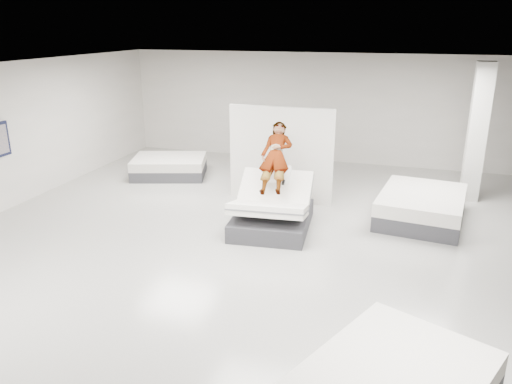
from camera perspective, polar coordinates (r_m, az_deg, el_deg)
room at (r=8.46m, az=-0.57°, el=2.40°), size 14.00×14.04×3.20m
hero_bed at (r=10.12m, az=1.89°, el=-2.16°), size 1.64×2.08×1.16m
person at (r=10.15m, az=2.25°, el=2.89°), size 0.75×1.50×1.54m
remote at (r=9.84m, az=3.14°, el=1.11°), size 0.06×0.15×0.08m
divider_panel at (r=11.52m, az=2.82°, el=4.26°), size 2.44×0.15×2.22m
flat_bed_right_far at (r=11.11m, az=18.37°, el=-1.60°), size 1.92×2.39×0.61m
flat_bed_left_far at (r=13.89m, az=-9.87°, el=2.88°), size 2.26×1.94×0.53m
column at (r=12.56m, az=23.94°, el=6.17°), size 0.40×0.40×3.20m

